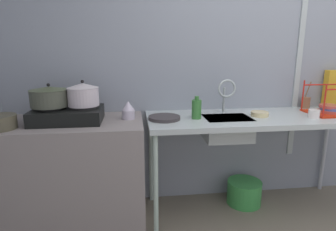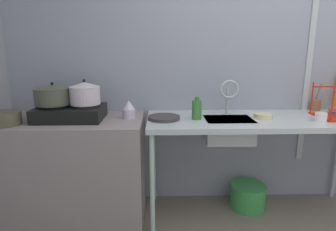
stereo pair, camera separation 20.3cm
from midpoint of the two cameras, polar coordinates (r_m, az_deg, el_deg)
name	(u,v)px [view 2 (the right image)]	position (r m, az deg, el deg)	size (l,w,h in m)	color
wall_back	(272,62)	(2.71, 22.28, 10.00)	(5.33, 0.10, 2.51)	#8D95A1
wall_metal_strip	(311,47)	(2.79, 28.80, 12.02)	(0.05, 0.01, 2.01)	#B0BDBB
counter_concrete	(75,170)	(2.40, -16.00, -10.51)	(1.10, 0.61, 0.84)	gray
counter_sink	(259,125)	(2.38, 20.28, -1.82)	(1.77, 0.61, 0.84)	#B0BDBB
stove	(70,112)	(2.25, -16.67, 0.59)	(0.50, 0.36, 0.12)	black
pot_on_left_burner	(53,95)	(2.26, -19.83, 3.95)	(0.27, 0.27, 0.17)	#454A3D
pot_on_right_burner	(85,93)	(2.20, -13.91, 4.38)	(0.23, 0.23, 0.19)	silver
pot_beside_stove	(5,118)	(2.26, -27.83, -0.55)	(0.22, 0.22, 0.10)	#4F4B39
percolator	(129,109)	(2.21, -5.30, 1.19)	(0.10, 0.10, 0.14)	silver
sink_basin	(228,130)	(2.28, 14.55, -2.87)	(0.37, 0.28, 0.18)	#B0BDBB
faucet	(229,92)	(2.34, 14.66, 4.68)	(0.15, 0.09, 0.29)	#B0BDBB
frying_pan	(164,118)	(2.17, 1.86, -0.48)	(0.25, 0.25, 0.03)	#383435
cup_by_rack	(321,117)	(2.44, 30.60, -0.30)	(0.08, 0.08, 0.07)	white
small_bowl_on_drainboard	(263,116)	(2.36, 20.99, -0.10)	(0.14, 0.14, 0.04)	beige
bottle_by_sink	(197,109)	(2.18, 8.47, 1.19)	(0.07, 0.07, 0.18)	#367734
utensil_jar	(316,105)	(2.83, 29.54, 1.86)	(0.08, 0.08, 0.24)	#926445
bucket_on_floor	(248,196)	(2.70, 17.95, -15.23)	(0.30, 0.30, 0.21)	green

